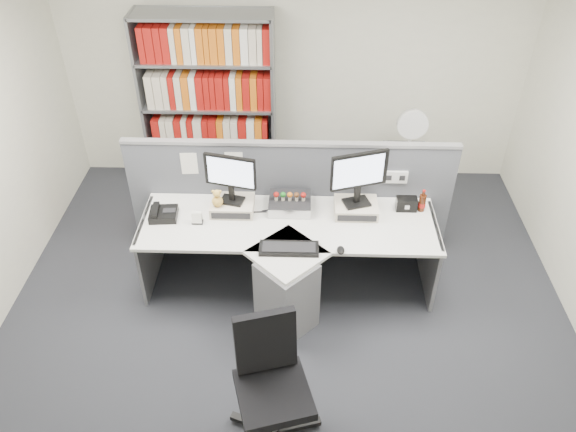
{
  "coord_description": "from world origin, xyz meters",
  "views": [
    {
      "loc": [
        0.11,
        -3.07,
        3.8
      ],
      "look_at": [
        0.0,
        0.65,
        0.92
      ],
      "focal_mm": 35.48,
      "sensor_mm": 36.0,
      "label": 1
    }
  ],
  "objects_px": {
    "monitor_left": "(230,175)",
    "filing_cabinet": "(404,183)",
    "desk": "(288,262)",
    "desk_calendar": "(197,218)",
    "cola_bottle": "(422,203)",
    "monitor_right": "(359,174)",
    "keyboard": "(289,248)",
    "office_chair": "(271,380)",
    "desk_fan": "(412,128)",
    "mouse": "(341,250)",
    "desktop_pc": "(290,204)",
    "shelving_unit": "(209,108)",
    "desk_phone": "(163,214)",
    "speaker": "(406,204)"
  },
  "relations": [
    {
      "from": "desk_calendar",
      "to": "cola_bottle",
      "type": "xyz_separation_m",
      "value": [
        1.98,
        0.24,
        0.03
      ]
    },
    {
      "from": "speaker",
      "to": "filing_cabinet",
      "type": "bearing_deg",
      "value": 80.93
    },
    {
      "from": "desk_calendar",
      "to": "shelving_unit",
      "type": "xyz_separation_m",
      "value": [
        -0.11,
        1.66,
        0.21
      ]
    },
    {
      "from": "shelving_unit",
      "to": "desk_phone",
      "type": "bearing_deg",
      "value": -97.51
    },
    {
      "from": "desktop_pc",
      "to": "desk_calendar",
      "type": "bearing_deg",
      "value": -163.42
    },
    {
      "from": "desk_phone",
      "to": "desk_calendar",
      "type": "xyz_separation_m",
      "value": [
        0.32,
        -0.07,
        0.01
      ]
    },
    {
      "from": "desktop_pc",
      "to": "speaker",
      "type": "height_order",
      "value": "speaker"
    },
    {
      "from": "filing_cabinet",
      "to": "office_chair",
      "type": "bearing_deg",
      "value": -115.37
    },
    {
      "from": "desktop_pc",
      "to": "cola_bottle",
      "type": "distance_m",
      "value": 1.18
    },
    {
      "from": "desk_phone",
      "to": "cola_bottle",
      "type": "height_order",
      "value": "cola_bottle"
    },
    {
      "from": "monitor_left",
      "to": "mouse",
      "type": "bearing_deg",
      "value": -29.78
    },
    {
      "from": "desktop_pc",
      "to": "cola_bottle",
      "type": "bearing_deg",
      "value": 0.21
    },
    {
      "from": "mouse",
      "to": "cola_bottle",
      "type": "relative_size",
      "value": 0.47
    },
    {
      "from": "desk_phone",
      "to": "desk",
      "type": "bearing_deg",
      "value": -13.36
    },
    {
      "from": "cola_bottle",
      "to": "keyboard",
      "type": "bearing_deg",
      "value": -153.74
    },
    {
      "from": "keyboard",
      "to": "office_chair",
      "type": "distance_m",
      "value": 1.17
    },
    {
      "from": "monitor_right",
      "to": "desk_fan",
      "type": "xyz_separation_m",
      "value": [
        0.61,
        1.02,
        -0.1
      ]
    },
    {
      "from": "filing_cabinet",
      "to": "desk_calendar",
      "type": "bearing_deg",
      "value": -148.82
    },
    {
      "from": "desk",
      "to": "monitor_left",
      "type": "distance_m",
      "value": 0.9
    },
    {
      "from": "monitor_left",
      "to": "filing_cabinet",
      "type": "bearing_deg",
      "value": 30.79
    },
    {
      "from": "filing_cabinet",
      "to": "office_chair",
      "type": "height_order",
      "value": "office_chair"
    },
    {
      "from": "mouse",
      "to": "desktop_pc",
      "type": "bearing_deg",
      "value": 126.35
    },
    {
      "from": "cola_bottle",
      "to": "monitor_right",
      "type": "bearing_deg",
      "value": -174.96
    },
    {
      "from": "shelving_unit",
      "to": "desk",
      "type": "bearing_deg",
      "value": -64.04
    },
    {
      "from": "monitor_left",
      "to": "keyboard",
      "type": "relative_size",
      "value": 0.95
    },
    {
      "from": "desk_fan",
      "to": "shelving_unit",
      "type": "bearing_deg",
      "value": 167.92
    },
    {
      "from": "desktop_pc",
      "to": "desk_fan",
      "type": "height_order",
      "value": "desk_fan"
    },
    {
      "from": "desk",
      "to": "desk_calendar",
      "type": "relative_size",
      "value": 22.84
    },
    {
      "from": "mouse",
      "to": "desk_fan",
      "type": "bearing_deg",
      "value": 63.87
    },
    {
      "from": "desk_fan",
      "to": "cola_bottle",
      "type": "bearing_deg",
      "value": -91.06
    },
    {
      "from": "desk",
      "to": "desktop_pc",
      "type": "bearing_deg",
      "value": 89.3
    },
    {
      "from": "desktop_pc",
      "to": "filing_cabinet",
      "type": "bearing_deg",
      "value": 39.03
    },
    {
      "from": "mouse",
      "to": "cola_bottle",
      "type": "bearing_deg",
      "value": 38.44
    },
    {
      "from": "desktop_pc",
      "to": "shelving_unit",
      "type": "relative_size",
      "value": 0.19
    },
    {
      "from": "monitor_right",
      "to": "filing_cabinet",
      "type": "distance_m",
      "value": 1.42
    },
    {
      "from": "mouse",
      "to": "desk_calendar",
      "type": "distance_m",
      "value": 1.28
    },
    {
      "from": "desk_phone",
      "to": "office_chair",
      "type": "relative_size",
      "value": 0.25
    },
    {
      "from": "desk",
      "to": "cola_bottle",
      "type": "height_order",
      "value": "cola_bottle"
    },
    {
      "from": "desktop_pc",
      "to": "desk",
      "type": "bearing_deg",
      "value": -90.7
    },
    {
      "from": "mouse",
      "to": "filing_cabinet",
      "type": "height_order",
      "value": "mouse"
    },
    {
      "from": "desktop_pc",
      "to": "filing_cabinet",
      "type": "distance_m",
      "value": 1.59
    },
    {
      "from": "mouse",
      "to": "desk_fan",
      "type": "distance_m",
      "value": 1.76
    },
    {
      "from": "desk",
      "to": "monitor_right",
      "type": "height_order",
      "value": "monitor_right"
    },
    {
      "from": "keyboard",
      "to": "office_chair",
      "type": "bearing_deg",
      "value": -94.48
    },
    {
      "from": "desk_calendar",
      "to": "filing_cabinet",
      "type": "xyz_separation_m",
      "value": [
        1.99,
        1.21,
        -0.42
      ]
    },
    {
      "from": "desk_fan",
      "to": "monitor_left",
      "type": "bearing_deg",
      "value": -149.22
    },
    {
      "from": "monitor_left",
      "to": "desk_phone",
      "type": "xyz_separation_m",
      "value": [
        -0.6,
        -0.12,
        -0.34
      ]
    },
    {
      "from": "keyboard",
      "to": "monitor_right",
      "type": "bearing_deg",
      "value": 42.12
    },
    {
      "from": "desktop_pc",
      "to": "desk_phone",
      "type": "xyz_separation_m",
      "value": [
        -1.11,
        -0.17,
        -0.01
      ]
    },
    {
      "from": "shelving_unit",
      "to": "monitor_right",
      "type": "bearing_deg",
      "value": -44.44
    }
  ]
}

